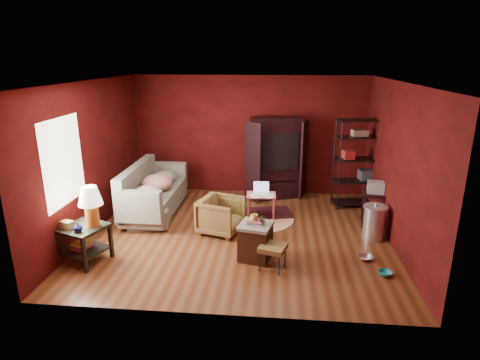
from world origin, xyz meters
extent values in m
cube|color=brown|center=(0.00, 0.00, -0.01)|extent=(5.50, 5.00, 0.02)
cube|color=white|center=(0.00, 0.00, 2.81)|extent=(5.50, 5.00, 0.02)
cube|color=#4E0C0B|center=(0.00, 2.51, 1.40)|extent=(5.50, 0.02, 2.80)
cube|color=#4E0C0B|center=(0.00, -2.51, 1.40)|extent=(5.50, 0.02, 2.80)
cube|color=#4E0C0B|center=(-2.76, 0.00, 1.40)|extent=(0.02, 5.00, 2.80)
cube|color=#4E0C0B|center=(2.76, 0.00, 1.40)|extent=(0.02, 5.00, 2.80)
cube|color=white|center=(-2.73, -1.00, 1.60)|extent=(0.02, 1.20, 1.40)
imported|color=slate|center=(-1.87, 0.89, 0.39)|extent=(0.83, 2.07, 0.79)
imported|color=black|center=(-0.35, 0.03, 0.38)|extent=(0.87, 0.90, 0.75)
imported|color=silver|center=(2.18, -0.81, 0.12)|extent=(0.25, 0.11, 0.24)
imported|color=teal|center=(2.38, -1.29, 0.10)|extent=(0.22, 0.12, 0.21)
imported|color=#0D1245|center=(-2.37, -1.47, 0.68)|extent=(0.17, 0.17, 0.15)
imported|color=#D8CE6A|center=(0.34, -0.95, 0.75)|extent=(0.14, 0.12, 0.12)
cube|color=black|center=(-2.39, -1.28, 0.58)|extent=(0.82, 0.82, 0.04)
cube|color=black|center=(-2.39, -1.28, 0.19)|extent=(0.76, 0.76, 0.03)
cube|color=black|center=(-2.76, -1.45, 0.30)|extent=(0.07, 0.07, 0.60)
cube|color=black|center=(-2.22, -1.64, 0.30)|extent=(0.07, 0.07, 0.60)
cube|color=black|center=(-2.57, -0.91, 0.30)|extent=(0.07, 0.07, 0.60)
cube|color=black|center=(-2.03, -1.10, 0.30)|extent=(0.07, 0.07, 0.60)
cylinder|color=orange|center=(-2.24, -1.22, 0.79)|extent=(0.27, 0.27, 0.36)
cone|color=#F2E5C6|center=(-2.24, -1.22, 1.12)|extent=(0.49, 0.49, 0.30)
cube|color=#959051|center=(-2.60, -1.37, 0.67)|extent=(0.22, 0.19, 0.13)
cube|color=#D94936|center=(-2.44, -1.26, 0.24)|extent=(0.32, 0.36, 0.03)
cube|color=#3674D9|center=(-2.43, -1.26, 0.28)|extent=(0.32, 0.36, 0.03)
cube|color=#F5ED51|center=(-2.42, -1.27, 0.31)|extent=(0.32, 0.36, 0.03)
cube|color=slate|center=(-1.86, 0.85, 0.31)|extent=(0.88, 2.08, 0.44)
cube|color=slate|center=(-2.24, 0.85, 0.60)|extent=(0.20, 2.08, 0.88)
cube|color=slate|center=(-1.86, -0.19, 0.55)|extent=(0.88, 0.20, 0.60)
cube|color=slate|center=(-1.86, 1.89, 0.55)|extent=(0.88, 0.20, 0.60)
ellipsoid|color=#AD1E18|center=(-1.80, 0.25, 0.66)|extent=(0.57, 0.57, 0.31)
ellipsoid|color=#AD1E18|center=(-1.80, 0.85, 0.68)|extent=(0.64, 0.64, 0.35)
ellipsoid|color=slate|center=(-1.81, 1.40, 0.64)|extent=(0.53, 0.53, 0.28)
cube|color=#3B1D0D|center=(0.36, -0.95, 0.28)|extent=(0.57, 0.57, 0.57)
cube|color=slate|center=(0.36, -0.95, 0.59)|extent=(0.61, 0.61, 0.05)
cube|color=#C1B59F|center=(0.36, -0.95, 0.63)|extent=(0.32, 0.27, 0.02)
cube|color=teal|center=(0.36, -0.95, 0.66)|extent=(0.29, 0.23, 0.02)
cube|color=#B64445|center=(0.36, -0.95, 0.68)|extent=(0.30, 0.26, 0.02)
cube|color=black|center=(0.45, -0.94, 0.70)|extent=(0.07, 0.17, 0.02)
cube|color=black|center=(0.65, -1.25, 0.36)|extent=(0.49, 0.49, 0.08)
cube|color=black|center=(0.65, -1.25, 0.31)|extent=(0.44, 0.44, 0.02)
cylinder|color=black|center=(0.45, -1.35, 0.16)|extent=(0.02, 0.02, 0.32)
cylinder|color=black|center=(0.75, -1.44, 0.16)|extent=(0.02, 0.02, 0.32)
cylinder|color=black|center=(0.55, -1.05, 0.16)|extent=(0.02, 0.02, 0.32)
cylinder|color=black|center=(0.85, -1.14, 0.16)|extent=(0.02, 0.02, 0.32)
cylinder|color=beige|center=(0.35, 0.74, 0.01)|extent=(1.61, 1.61, 0.01)
cube|color=#441218|center=(0.46, 1.07, 0.01)|extent=(1.22, 0.93, 0.01)
cube|color=#FF7481|center=(0.38, 0.83, 0.49)|extent=(0.61, 0.44, 0.03)
cylinder|color=#FF7481|center=(0.13, 0.65, 0.25)|extent=(0.04, 0.04, 0.49)
cylinder|color=#FF7481|center=(0.64, 0.68, 0.25)|extent=(0.04, 0.04, 0.49)
cylinder|color=#FF7481|center=(0.11, 0.99, 0.25)|extent=(0.04, 0.04, 0.49)
cylinder|color=#FF7481|center=(0.62, 1.01, 0.25)|extent=(0.04, 0.04, 0.49)
cube|color=white|center=(0.37, 0.86, 0.52)|extent=(0.33, 0.23, 0.02)
cube|color=silver|center=(0.37, 0.97, 0.63)|extent=(0.32, 0.08, 0.21)
cube|color=white|center=(0.26, 0.73, 0.51)|extent=(0.28, 0.34, 0.00)
cube|color=white|center=(0.52, 0.75, 0.51)|extent=(0.24, 0.32, 0.00)
cube|color=black|center=(0.63, 2.20, 0.94)|extent=(1.22, 0.90, 1.89)
cube|color=black|center=(0.66, 2.11, 1.14)|extent=(0.99, 0.69, 0.84)
cube|color=black|center=(0.15, 1.76, 0.94)|extent=(0.38, 0.31, 1.79)
cube|color=black|center=(1.29, 2.12, 0.94)|extent=(0.18, 0.44, 1.79)
cube|color=#313336|center=(0.65, 2.16, 1.04)|extent=(0.74, 0.66, 0.52)
cube|color=black|center=(0.73, 1.91, 1.04)|extent=(0.48, 0.16, 0.40)
cube|color=black|center=(0.65, 2.16, 0.45)|extent=(1.00, 0.74, 0.05)
cylinder|color=black|center=(2.00, 1.41, 0.97)|extent=(0.03, 0.03, 1.95)
cylinder|color=black|center=(2.89, 1.58, 0.97)|extent=(0.03, 0.03, 1.95)
cylinder|color=black|center=(1.93, 1.80, 0.97)|extent=(0.03, 0.03, 1.95)
cylinder|color=black|center=(2.82, 1.96, 0.97)|extent=(0.03, 0.03, 1.95)
cube|color=black|center=(2.41, 1.69, 0.11)|extent=(1.01, 0.58, 0.03)
cube|color=black|center=(2.41, 1.69, 0.60)|extent=(1.01, 0.58, 0.03)
cube|color=black|center=(2.41, 1.69, 1.08)|extent=(1.01, 0.58, 0.03)
cube|color=black|center=(2.41, 1.69, 1.57)|extent=(1.01, 0.58, 0.03)
cube|color=black|center=(2.41, 1.69, 1.93)|extent=(1.01, 0.58, 0.03)
cube|color=#A91C1F|center=(2.20, 1.65, 1.19)|extent=(0.26, 0.31, 0.17)
cube|color=#383846|center=(2.62, 1.73, 0.73)|extent=(0.32, 0.32, 0.22)
cube|color=#8D7054|center=(2.41, 1.69, 1.66)|extent=(0.36, 0.27, 0.13)
cube|color=black|center=(2.60, 0.68, 0.65)|extent=(0.51, 0.51, 0.04)
cube|color=black|center=(2.39, 0.52, 0.32)|extent=(0.05, 0.05, 0.65)
cube|color=black|center=(2.76, 0.46, 0.32)|extent=(0.05, 0.05, 0.65)
cube|color=black|center=(2.44, 0.90, 0.32)|extent=(0.05, 0.05, 0.65)
cube|color=black|center=(2.82, 0.84, 0.32)|extent=(0.05, 0.05, 0.65)
cube|color=#B4B5B9|center=(2.60, 0.68, 0.78)|extent=(0.35, 0.29, 0.22)
cylinder|color=white|center=(2.48, 0.03, 0.30)|extent=(0.41, 0.41, 0.59)
cylinder|color=white|center=(2.48, 0.03, 0.61)|extent=(0.45, 0.45, 0.04)
sphere|color=white|center=(2.48, 0.03, 0.65)|extent=(0.06, 0.06, 0.06)
camera|label=1|loc=(0.67, -6.91, 3.22)|focal=30.00mm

